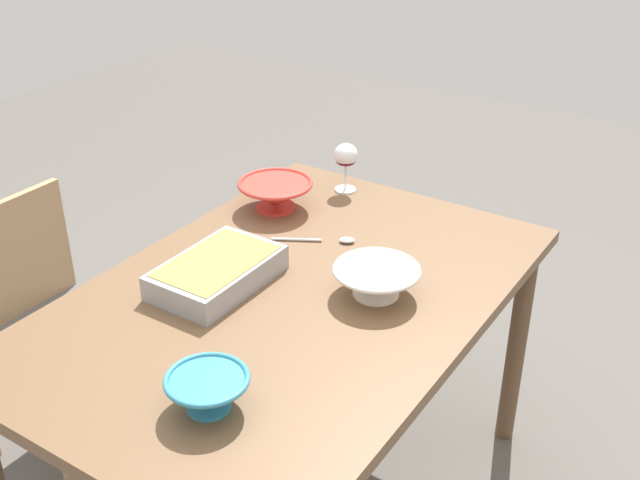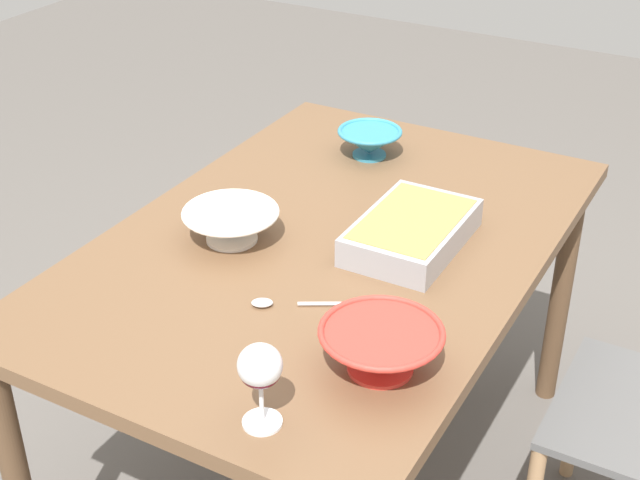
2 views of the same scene
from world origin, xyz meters
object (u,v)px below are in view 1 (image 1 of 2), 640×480
(wine_glass, at_px, (346,158))
(casserole_dish, at_px, (217,271))
(serving_spoon, at_px, (330,240))
(dining_table, at_px, (289,320))
(chair, at_px, (46,318))
(small_bowl, at_px, (276,194))
(serving_bowl, at_px, (208,390))
(mixing_bowl, at_px, (376,279))

(wine_glass, xyz_separation_m, casserole_dish, (-0.67, -0.02, -0.07))
(casserole_dish, bearing_deg, serving_spoon, -19.29)
(dining_table, relative_size, chair, 1.71)
(small_bowl, distance_m, serving_bowl, 0.93)
(wine_glass, distance_m, small_bowl, 0.26)
(mixing_bowl, bearing_deg, casserole_dish, 115.98)
(serving_spoon, bearing_deg, chair, 119.13)
(mixing_bowl, bearing_deg, serving_spoon, 55.32)
(chair, relative_size, casserole_dish, 2.47)
(chair, bearing_deg, small_bowl, -44.53)
(casserole_dish, xyz_separation_m, small_bowl, (0.44, 0.13, 0.01))
(serving_bowl, bearing_deg, small_bowl, 27.58)
(chair, bearing_deg, wine_glass, -39.68)
(dining_table, height_order, serving_bowl, serving_bowl)
(small_bowl, bearing_deg, serving_spoon, -109.73)
(casserole_dish, xyz_separation_m, mixing_bowl, (0.18, -0.37, 0.01))
(wine_glass, relative_size, casserole_dish, 0.48)
(dining_table, relative_size, casserole_dish, 4.22)
(dining_table, bearing_deg, mixing_bowl, -58.75)
(mixing_bowl, bearing_deg, small_bowl, 62.46)
(chair, height_order, wine_glass, wine_glass)
(chair, distance_m, casserole_dish, 0.73)
(dining_table, xyz_separation_m, small_bowl, (0.38, 0.31, 0.13))
(casserole_dish, height_order, mixing_bowl, mixing_bowl)
(small_bowl, bearing_deg, casserole_dish, -162.98)
(serving_bowl, bearing_deg, dining_table, 14.63)
(dining_table, relative_size, serving_bowl, 8.12)
(casserole_dish, relative_size, serving_spoon, 1.55)
(casserole_dish, xyz_separation_m, serving_bowl, (-0.38, -0.29, 0.01))
(serving_bowl, distance_m, serving_spoon, 0.75)
(chair, relative_size, serving_spoon, 3.82)
(dining_table, distance_m, serving_bowl, 0.48)
(casserole_dish, bearing_deg, small_bowl, 17.02)
(wine_glass, xyz_separation_m, mixing_bowl, (-0.49, -0.39, -0.07))
(chair, relative_size, wine_glass, 5.15)
(wine_glass, bearing_deg, small_bowl, 154.33)
(wine_glass, bearing_deg, chair, 140.32)
(dining_table, height_order, chair, chair)
(wine_glass, bearing_deg, mixing_bowl, -141.45)
(mixing_bowl, bearing_deg, wine_glass, 38.55)
(mixing_bowl, bearing_deg, chair, 104.33)
(small_bowl, distance_m, serving_spoon, 0.28)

